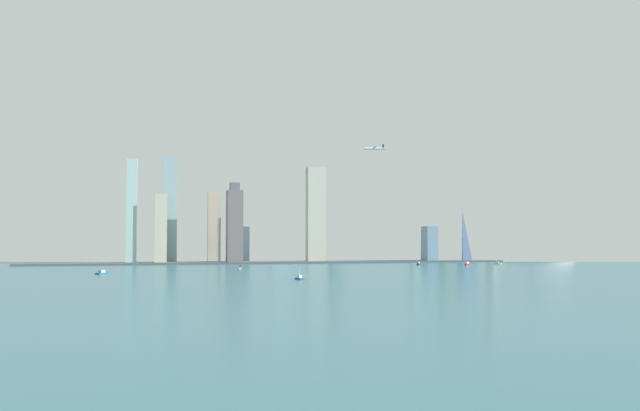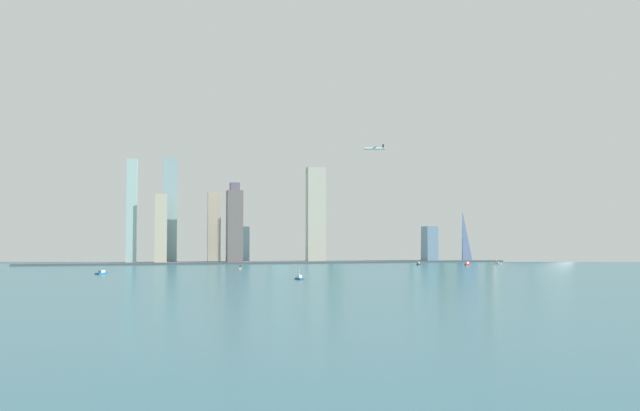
% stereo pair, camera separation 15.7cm
% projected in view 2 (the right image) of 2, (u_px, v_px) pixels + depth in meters
% --- Properties ---
extents(ground_plane, '(6000.00, 6000.00, 0.00)m').
position_uv_depth(ground_plane, '(489.00, 283.00, 524.43)').
color(ground_plane, '#306271').
extents(waterfront_pier, '(860.68, 48.33, 2.60)m').
position_uv_depth(waterfront_pier, '(338.00, 262.00, 965.64)').
color(waterfront_pier, '#454F55').
rests_on(waterfront_pier, ground).
extents(observation_tower, '(41.97, 41.97, 288.75)m').
position_uv_depth(observation_tower, '(490.00, 168.00, 1058.99)').
color(observation_tower, '#C3AE8D').
rests_on(observation_tower, ground).
extents(stadium_dome, '(106.13, 106.13, 50.05)m').
position_uv_depth(stadium_dome, '(539.00, 255.00, 1063.81)').
color(stadium_dome, beige).
rests_on(stadium_dome, ground).
extents(skyscraper_0, '(25.78, 25.58, 123.68)m').
position_uv_depth(skyscraper_0, '(279.00, 221.00, 1064.86)').
color(skyscraper_0, '#B0C4BA').
rests_on(skyscraper_0, ground).
extents(skyscraper_1, '(16.27, 21.41, 95.19)m').
position_uv_depth(skyscraper_1, '(161.00, 229.00, 918.22)').
color(skyscraper_1, '#BEB79C').
rests_on(skyscraper_1, ground).
extents(skyscraper_2, '(18.51, 14.13, 102.63)m').
position_uv_depth(skyscraper_2, '(214.00, 227.00, 987.34)').
color(skyscraper_2, tan).
rests_on(skyscraper_2, ground).
extents(skyscraper_3, '(21.05, 26.89, 111.52)m').
position_uv_depth(skyscraper_3, '(234.00, 226.00, 928.71)').
color(skyscraper_3, '#6A5F5F').
rests_on(skyscraper_3, ground).
extents(skyscraper_4, '(13.73, 18.18, 142.78)m').
position_uv_depth(skyscraper_4, '(132.00, 212.00, 919.59)').
color(skyscraper_4, '#A1C3C1').
rests_on(skyscraper_4, ground).
extents(skyscraper_5, '(27.06, 16.76, 118.56)m').
position_uv_depth(skyscraper_5, '(419.00, 224.00, 1113.63)').
color(skyscraper_5, '#ACC1B8').
rests_on(skyscraper_5, ground).
extents(skyscraper_6, '(23.10, 20.13, 74.27)m').
position_uv_depth(skyscraper_6, '(467.00, 237.00, 1010.56)').
color(skyscraper_6, slate).
rests_on(skyscraper_6, ground).
extents(skyscraper_7, '(23.91, 24.31, 130.77)m').
position_uv_depth(skyscraper_7, '(448.00, 221.00, 1127.36)').
color(skyscraper_7, gray).
rests_on(skyscraper_7, ground).
extents(skyscraper_8, '(20.04, 25.55, 149.81)m').
position_uv_depth(skyscraper_8, '(170.00, 210.00, 961.44)').
color(skyscraper_8, '#89A7AD').
rests_on(skyscraper_8, ground).
extents(skyscraper_9, '(18.56, 12.76, 70.77)m').
position_uv_depth(skyscraper_9, '(536.00, 238.00, 1115.11)').
color(skyscraper_9, slate).
rests_on(skyscraper_9, ground).
extents(skyscraper_10, '(13.83, 17.25, 59.04)m').
position_uv_depth(skyscraper_10, '(244.00, 243.00, 1004.33)').
color(skyscraper_10, '#8FAFBC').
rests_on(skyscraper_10, ground).
extents(skyscraper_11, '(16.13, 24.85, 133.54)m').
position_uv_depth(skyscraper_11, '(335.00, 220.00, 1077.98)').
color(skyscraper_11, gray).
rests_on(skyscraper_11, ground).
extents(skyscraper_12, '(16.85, 26.94, 52.58)m').
position_uv_depth(skyscraper_12, '(429.00, 244.00, 990.41)').
color(skyscraper_12, '#6D8BA5').
rests_on(skyscraper_12, ground).
extents(skyscraper_13, '(26.09, 17.69, 137.44)m').
position_uv_depth(skyscraper_13, '(316.00, 215.00, 975.96)').
color(skyscraper_13, '#B6B3A1').
rests_on(skyscraper_13, ground).
extents(boat_0, '(8.61, 5.52, 4.49)m').
position_uv_depth(boat_0, '(468.00, 264.00, 874.92)').
color(boat_0, red).
rests_on(boat_0, ground).
extents(boat_1, '(6.78, 5.93, 4.34)m').
position_uv_depth(boat_1, '(419.00, 264.00, 878.87)').
color(boat_1, '#21282F').
rests_on(boat_1, ground).
extents(boat_2, '(6.23, 11.66, 10.29)m').
position_uv_depth(boat_2, '(299.00, 278.00, 573.49)').
color(boat_2, '#1C4F82').
rests_on(boat_2, ground).
extents(boat_3, '(12.08, 10.59, 8.42)m').
position_uv_depth(boat_3, '(496.00, 263.00, 908.28)').
color(boat_3, white).
rests_on(boat_3, ground).
extents(boat_4, '(11.94, 16.30, 3.90)m').
position_uv_depth(boat_4, '(102.00, 273.00, 660.02)').
color(boat_4, navy).
rests_on(boat_4, ground).
extents(boat_5, '(3.94, 8.46, 4.49)m').
position_uv_depth(boat_5, '(240.00, 268.00, 761.41)').
color(boat_5, beige).
rests_on(boat_5, ground).
extents(channel_buoy_0, '(1.12, 1.12, 1.92)m').
position_uv_depth(channel_buoy_0, '(474.00, 270.00, 732.23)').
color(channel_buoy_0, '#E54C19').
rests_on(channel_buoy_0, ground).
extents(airplane, '(30.40, 32.61, 8.26)m').
position_uv_depth(airplane, '(374.00, 149.00, 982.95)').
color(airplane, silver).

